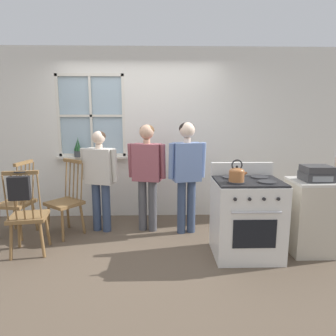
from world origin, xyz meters
The scene contains 14 objects.
ground_plane centered at (0.00, 0.00, 0.00)m, with size 16.00×16.00×0.00m, color brown.
wall_back centered at (0.05, 1.40, 1.33)m, with size 6.40×0.16×2.70m.
chair_by_window centered at (-1.28, 0.02, 0.46)m, with size 0.48×0.47×1.05m.
chair_near_wall centered at (-1.02, 0.61, 0.46)m, with size 0.58×0.57×1.05m.
chair_center_cluster centered at (-1.68, 0.59, 0.46)m, with size 0.47×0.48×1.05m.
person_elderly_left centered at (-0.55, 0.72, 0.86)m, with size 0.56×0.32×1.45m.
person_teen_center centered at (0.12, 0.72, 0.93)m, with size 0.55×0.30×1.54m.
person_adult_right centered at (0.67, 0.63, 0.96)m, with size 0.54×0.28×1.57m.
stove centered at (1.33, -0.08, 0.47)m, with size 0.77×0.68×1.08m.
kettle centered at (1.16, -0.22, 1.02)m, with size 0.21×0.17×0.25m.
potted_plant centered at (-1.00, 1.31, 1.11)m, with size 0.13×0.12×0.32m.
handbag centered at (-1.24, -0.21, 0.88)m, with size 0.23×0.21×0.31m.
side_counter centered at (2.16, -0.01, 0.45)m, with size 0.55×0.50×0.90m.
stereo centered at (2.16, -0.03, 0.99)m, with size 0.34×0.29×0.18m.
Camera 1 is at (0.31, -3.45, 1.68)m, focal length 32.00 mm.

